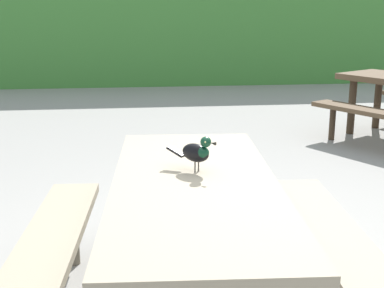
% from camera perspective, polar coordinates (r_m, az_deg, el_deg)
% --- Properties ---
extents(hedge_wall, '(28.00, 2.29, 2.35)m').
position_cam_1_polar(hedge_wall, '(11.34, -4.28, 13.06)').
color(hedge_wall, '#428438').
rests_on(hedge_wall, ground).
extents(picnic_table_foreground, '(1.78, 1.84, 0.74)m').
position_cam_1_polar(picnic_table_foreground, '(2.45, 0.35, -8.15)').
color(picnic_table_foreground, gray).
rests_on(picnic_table_foreground, ground).
extents(bird_grackle, '(0.22, 0.22, 0.18)m').
position_cam_1_polar(bird_grackle, '(2.47, 0.59, -0.85)').
color(bird_grackle, black).
rests_on(bird_grackle, picnic_table_foreground).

